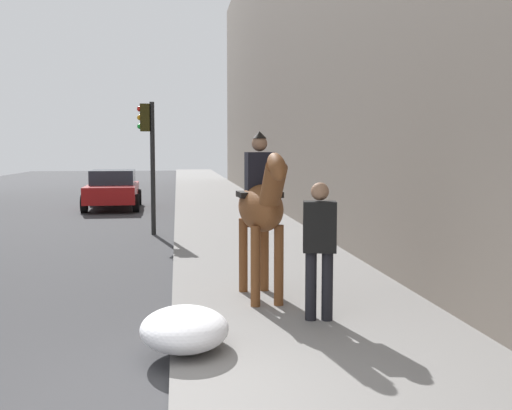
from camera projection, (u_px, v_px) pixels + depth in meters
name	position (u px, v px, depth m)	size (l,w,h in m)	color
sidewalk_slab	(374.00, 398.00, 5.43)	(120.00, 3.54, 0.12)	slate
mounted_horse_near	(261.00, 205.00, 8.65)	(2.15, 0.67, 2.35)	brown
pedestrian_greeting	(319.00, 242.00, 7.62)	(0.33, 0.44, 1.70)	black
car_near_lane	(113.00, 189.00, 23.27)	(4.48, 2.08, 1.44)	maroon
traffic_light_near_curb	(149.00, 145.00, 16.03)	(0.20, 0.44, 3.42)	black
snow_pile_near	(184.00, 329.00, 6.60)	(1.22, 0.94, 0.42)	white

